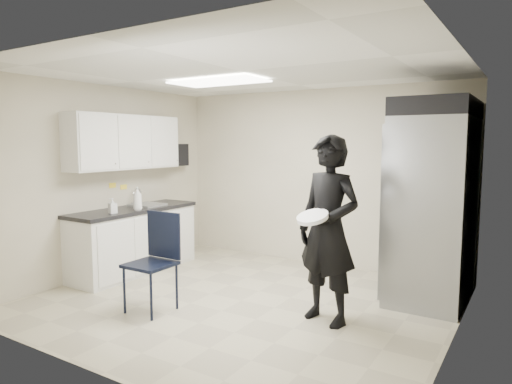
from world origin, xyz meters
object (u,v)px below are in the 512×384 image
Objects in this scene: folding_chair at (150,265)px; man_tuxedo at (328,230)px; lower_counter at (134,242)px; commercial_fridge at (434,209)px.

folding_chair is 1.93m from man_tuxedo.
lower_counter is at bearing -170.10° from man_tuxedo.
man_tuxedo is at bearing 22.98° from folding_chair.
folding_chair is at bearing -140.20° from commercial_fridge.
lower_counter is 0.90× the size of commercial_fridge.
lower_counter is 3.98m from commercial_fridge.
commercial_fridge is at bearing 74.85° from man_tuxedo.
folding_chair reaches higher than lower_counter.
man_tuxedo is (1.73, 0.75, 0.43)m from folding_chair.
commercial_fridge is 1.52m from man_tuxedo.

